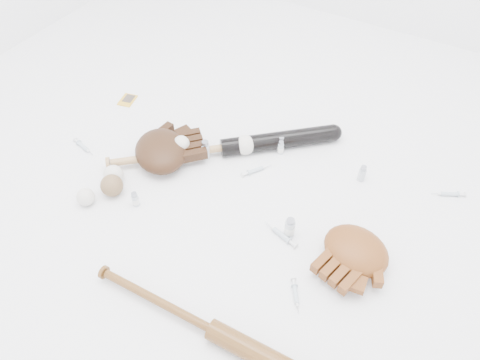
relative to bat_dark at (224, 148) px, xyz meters
The scene contains 22 objects.
bat_dark is the anchor object (origin of this frame).
bat_wood 0.76m from the bat_dark, 60.80° to the right, with size 0.86×0.06×0.06m, color brown, non-canonical shape.
glove_dark 0.25m from the bat_dark, 141.80° to the right, with size 0.29×0.29×0.11m, color #311B0D, non-canonical shape.
glove_tan 0.66m from the bat_dark, 18.03° to the right, with size 0.26×0.26×0.10m, color brown, non-canonical shape.
trading_card 0.57m from the bat_dark, behind, with size 0.06×0.09×0.00m, color gold.
pedestal 0.17m from the bat_dark, 144.92° to the right, with size 0.07×0.07×0.04m, color white.
baseball_on_pedestal 0.17m from the bat_dark, 144.92° to the right, with size 0.06×0.06×0.06m, color silver.
baseball_left 0.44m from the bat_dark, 129.90° to the right, with size 0.07×0.07×0.07m, color silver.
baseball_upper 0.09m from the bat_dark, 37.65° to the left, with size 0.08×0.08×0.08m, color silver.
baseball_mid 0.56m from the bat_dark, 122.39° to the right, with size 0.07×0.07×0.07m, color silver.
baseball_aged 0.46m from the bat_dark, 122.69° to the right, with size 0.08×0.08×0.08m, color brown.
syringe_0 0.58m from the bat_dark, 153.36° to the right, with size 0.14×0.02×0.02m, color #ADBCC6, non-canonical shape.
syringe_1 0.46m from the bat_dark, 32.79° to the right, with size 0.16×0.03×0.02m, color #ADBCC6, non-canonical shape.
syringe_2 0.16m from the bat_dark, ahead, with size 0.14×0.02×0.02m, color #ADBCC6, non-canonical shape.
syringe_3 0.68m from the bat_dark, 39.18° to the right, with size 0.13×0.02×0.02m, color #ADBCC6, non-canonical shape.
syringe_4 0.87m from the bat_dark, 15.55° to the left, with size 0.14×0.02×0.02m, color #ADBCC6, non-canonical shape.
vial_0 0.23m from the bat_dark, 31.77° to the left, with size 0.02×0.02×0.06m, color #B5BFC7.
vial_1 0.55m from the bat_dark, 15.34° to the left, with size 0.03×0.03×0.07m, color #B5BFC7.
vial_2 0.07m from the bat_dark, 135.25° to the right, with size 0.03×0.03×0.08m, color #B5BFC7.
vial_3 0.46m from the bat_dark, 29.43° to the right, with size 0.04×0.04×0.08m, color #B5BFC7.
vial_4 0.41m from the bat_dark, 109.57° to the right, with size 0.03×0.03×0.06m, color #B5BFC7.
vial_5 0.23m from the bat_dark, 36.81° to the left, with size 0.03×0.03×0.07m, color #B5BFC7.
Camera 1 is at (0.60, -0.92, 1.32)m, focal length 35.00 mm.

